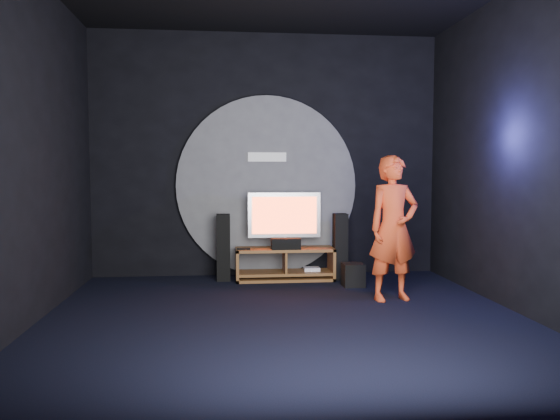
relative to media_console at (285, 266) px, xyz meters
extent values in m
plane|color=black|center=(-0.23, -2.05, -0.20)|extent=(5.00, 5.00, 0.00)
cube|color=black|center=(-0.23, 0.45, 1.55)|extent=(5.00, 0.04, 3.50)
cube|color=black|center=(-0.23, -4.55, 1.55)|extent=(5.00, 0.04, 3.50)
cube|color=black|center=(-2.73, -2.05, 1.55)|extent=(0.04, 5.00, 3.50)
cube|color=black|center=(2.27, -2.05, 1.55)|extent=(0.04, 5.00, 3.50)
cylinder|color=#515156|center=(-0.23, 0.39, 1.10)|extent=(2.60, 0.08, 2.60)
cube|color=white|center=(-0.23, 0.34, 1.52)|extent=(0.55, 0.03, 0.13)
cube|color=brown|center=(-0.01, 0.00, 0.23)|extent=(1.37, 0.45, 0.04)
cube|color=brown|center=(-0.01, 0.00, -0.10)|extent=(1.32, 0.42, 0.04)
cube|color=brown|center=(-0.67, 0.00, 0.03)|extent=(0.04, 0.45, 0.45)
cube|color=brown|center=(0.66, 0.00, 0.03)|extent=(0.04, 0.45, 0.45)
cube|color=brown|center=(-0.01, 0.00, 0.07)|extent=(0.03, 0.40, 0.29)
cube|color=brown|center=(-0.01, 0.00, -0.18)|extent=(1.37, 0.45, 0.04)
cube|color=white|center=(0.37, 0.00, -0.05)|extent=(0.22, 0.16, 0.05)
cube|color=#A8A7AF|center=(-0.01, 0.07, 0.27)|extent=(0.36, 0.22, 0.04)
cylinder|color=#A8A7AF|center=(-0.01, 0.07, 0.34)|extent=(0.07, 0.07, 0.10)
cube|color=#A8A7AF|center=(-0.01, 0.07, 0.71)|extent=(1.02, 0.06, 0.63)
cube|color=#E84420|center=(-0.01, 0.04, 0.71)|extent=(0.90, 0.01, 0.52)
cube|color=black|center=(-0.01, -0.14, 0.33)|extent=(0.40, 0.15, 0.15)
cube|color=black|center=(-0.59, -0.12, 0.27)|extent=(0.18, 0.05, 0.02)
cube|color=black|center=(-0.86, 0.05, 0.27)|extent=(0.18, 0.21, 0.92)
cube|color=black|center=(0.77, -0.03, 0.27)|extent=(0.18, 0.21, 0.92)
cube|color=black|center=(0.84, -0.52, -0.04)|extent=(0.28, 0.28, 0.30)
imported|color=red|center=(1.13, -1.32, 0.66)|extent=(0.69, 0.52, 1.70)
camera|label=1|loc=(-0.85, -7.49, 1.31)|focal=35.00mm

